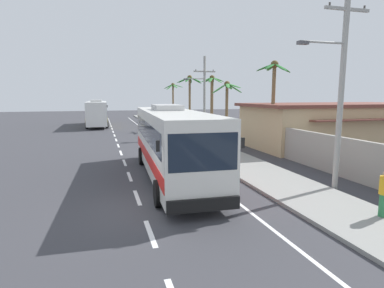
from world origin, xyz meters
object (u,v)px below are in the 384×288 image
Objects in this scene: palm_third at (190,90)px; palm_nearest at (212,94)px; palm_farthest at (173,94)px; roadside_building at (333,125)px; utility_pole_mid at (204,94)px; pedestrian_near_kerb at (195,132)px; palm_second at (273,87)px; coach_bus_foreground at (172,141)px; motorcycle_beside_bus at (169,140)px; utility_pole_nearest at (340,82)px; palm_fourth at (227,96)px; coach_bus_far_lane at (97,112)px.

palm_nearest is at bearing -69.14° from palm_third.
palm_farthest is 30.02m from roadside_building.
palm_nearest is (2.04, 3.22, 0.07)m from utility_pole_mid.
palm_second is at bearing 45.57° from pedestrian_near_kerb.
coach_bus_foreground is at bearing -115.49° from palm_nearest.
palm_third is 17.96m from roadside_building.
roadside_building is (10.59, -4.41, 0.73)m from pedestrian_near_kerb.
roadside_building is (7.85, -15.85, -3.09)m from palm_third.
motorcycle_beside_bus is 0.30× the size of palm_third.
utility_pole_nearest is 1.39× the size of palm_nearest.
utility_pole_nearest is at bearing -70.54° from motorcycle_beside_bus.
palm_second is 1.01× the size of palm_third.
palm_fourth is at bearing 135.11° from roadside_building.
utility_pole_mid is at bearing 157.29° from pedestrian_near_kerb.
utility_pole_nearest is 1.33× the size of palm_second.
palm_nearest reaches higher than palm_farthest.
coach_bus_far_lane is at bearing -155.64° from palm_farthest.
motorcycle_beside_bus is at bearing -129.93° from utility_pole_mid.
utility_pole_nearest is at bearing -96.25° from palm_fourth.
coach_bus_far_lane is at bearing 144.67° from palm_third.
coach_bus_foreground is 1.81× the size of palm_third.
palm_fourth is at bearing 83.75° from utility_pole_nearest.
palm_second reaches higher than palm_nearest.
palm_nearest is 1.03× the size of palm_farthest.
motorcycle_beside_bus is 0.32× the size of palm_farthest.
coach_bus_far_lane is 13.85m from palm_third.
palm_second is at bearing -62.35° from coach_bus_far_lane.
coach_bus_foreground is 16.47m from utility_pole_mid.
utility_pole_mid is 20.42m from palm_farthest.
palm_farthest is 0.43× the size of roadside_building.
pedestrian_near_kerb is 0.22× the size of utility_pole_mid.
motorcycle_beside_bus is at bearing -112.63° from palm_third.
utility_pole_nearest is 0.61× the size of roadside_building.
utility_pole_nearest is 1.35× the size of palm_third.
roadside_building is (6.35, -11.93, -2.56)m from palm_nearest.
coach_bus_foreground is 2.16× the size of palm_fourth.
utility_pole_mid is 1.45× the size of palm_fourth.
utility_pole_mid reaches higher than coach_bus_foreground.
palm_fourth reaches higher than coach_bus_far_lane.
utility_pole_nearest is 1.61× the size of palm_fourth.
palm_third is (2.74, 11.44, 3.82)m from pedestrian_near_kerb.
palm_fourth reaches higher than coach_bus_foreground.
palm_farthest is at bearing 85.92° from utility_pole_mid.
utility_pole_nearest is 1.44× the size of palm_farthest.
pedestrian_near_kerb is at bearing -149.86° from palm_fourth.
coach_bus_far_lane is 1.45× the size of utility_pole_mid.
palm_nearest is 1.16× the size of palm_fourth.
coach_bus_foreground reaches higher than coach_bus_far_lane.
utility_pole_nearest is (10.31, -34.02, 2.86)m from coach_bus_far_lane.
coach_bus_foreground is 6.83× the size of pedestrian_near_kerb.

